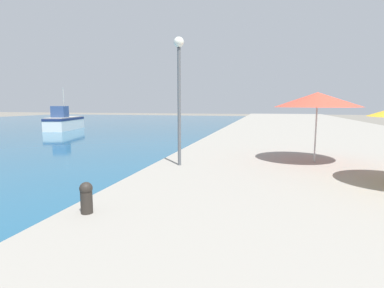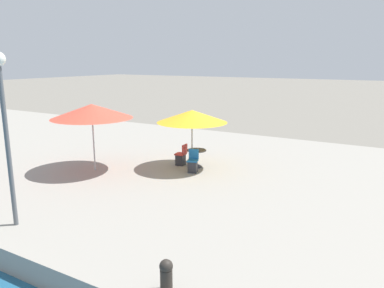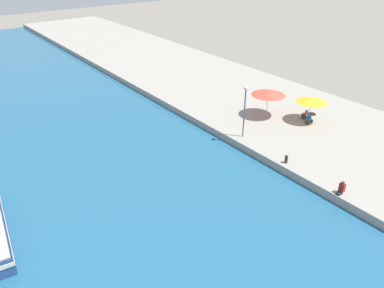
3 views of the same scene
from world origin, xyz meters
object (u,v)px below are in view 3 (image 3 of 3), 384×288
(cafe_chair_right, at_px, (304,115))
(person_at_quay, at_px, (342,188))
(cafe_umbrella_white, at_px, (268,92))
(cafe_table, at_px, (311,116))
(mooring_bollard, at_px, (286,159))
(cafe_umbrella_pink, at_px, (312,100))
(cafe_chair_left, at_px, (308,120))
(lamppost, at_px, (245,103))

(cafe_chair_right, height_order, person_at_quay, person_at_quay)
(cafe_umbrella_white, height_order, cafe_table, cafe_umbrella_white)
(mooring_bollard, bearing_deg, cafe_umbrella_pink, 26.78)
(cafe_umbrella_white, relative_size, cafe_chair_left, 3.52)
(person_at_quay, bearing_deg, mooring_bollard, 88.39)
(cafe_umbrella_white, height_order, person_at_quay, cafe_umbrella_white)
(cafe_umbrella_pink, bearing_deg, lamppost, 169.24)
(cafe_chair_right, relative_size, lamppost, 0.20)
(cafe_table, height_order, cafe_chair_left, cafe_chair_left)
(cafe_chair_left, bearing_deg, cafe_umbrella_white, 7.90)
(cafe_chair_right, distance_m, mooring_bollard, 8.85)
(cafe_umbrella_white, height_order, cafe_chair_right, cafe_umbrella_white)
(cafe_table, xyz_separation_m, mooring_bollard, (-7.73, -3.69, -0.18))
(person_at_quay, relative_size, lamppost, 0.21)
(cafe_umbrella_white, relative_size, person_at_quay, 3.30)
(cafe_umbrella_pink, relative_size, cafe_chair_left, 3.13)
(cafe_table, distance_m, cafe_chair_left, 0.75)
(cafe_table, relative_size, lamppost, 0.18)
(person_at_quay, bearing_deg, cafe_umbrella_pink, 48.28)
(cafe_umbrella_pink, relative_size, cafe_table, 3.57)
(cafe_chair_left, distance_m, mooring_bollard, 7.85)
(lamppost, bearing_deg, person_at_quay, -93.22)
(person_at_quay, height_order, mooring_bollard, person_at_quay)
(mooring_bollard, xyz_separation_m, lamppost, (0.43, 5.18, 2.74))
(cafe_chair_left, distance_m, lamppost, 7.37)
(cafe_chair_right, distance_m, lamppost, 7.79)
(cafe_umbrella_white, distance_m, person_at_quay, 13.23)
(cafe_umbrella_pink, bearing_deg, cafe_chair_right, 80.96)
(cafe_umbrella_pink, height_order, cafe_chair_left, cafe_umbrella_pink)
(cafe_chair_right, relative_size, mooring_bollard, 1.39)
(cafe_umbrella_white, distance_m, cafe_table, 4.54)
(cafe_umbrella_white, height_order, cafe_chair_left, cafe_umbrella_white)
(cafe_table, relative_size, person_at_quay, 0.82)
(cafe_chair_left, bearing_deg, cafe_umbrella_pink, -74.58)
(cafe_umbrella_pink, distance_m, cafe_umbrella_white, 3.95)
(cafe_chair_left, xyz_separation_m, lamppost, (-6.61, 1.71, 2.77))
(cafe_table, xyz_separation_m, cafe_chair_right, (-0.06, 0.72, -0.21))
(cafe_umbrella_pink, bearing_deg, person_at_quay, -131.72)
(cafe_chair_left, bearing_deg, person_at_quay, 121.57)
(cafe_chair_right, xyz_separation_m, lamppost, (-7.24, 0.77, 2.77))
(lamppost, bearing_deg, mooring_bollard, -94.72)
(mooring_bollard, bearing_deg, cafe_umbrella_white, 52.99)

